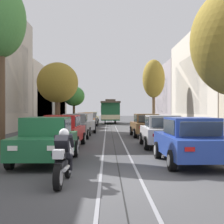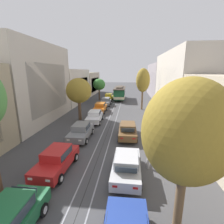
% 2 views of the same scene
% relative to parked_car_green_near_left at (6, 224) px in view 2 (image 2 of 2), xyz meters
% --- Properties ---
extents(ground_plane, '(160.00, 160.00, 0.00)m').
position_rel_parked_car_green_near_left_xyz_m(ground_plane, '(2.48, 19.65, -0.80)').
color(ground_plane, '#424244').
extents(trolley_track_rails, '(1.14, 65.29, 0.01)m').
position_rel_parked_car_green_near_left_xyz_m(trolley_track_rails, '(2.48, 23.38, -0.79)').
color(trolley_track_rails, gray).
rests_on(trolley_track_rails, ground).
extents(building_facade_left, '(5.20, 56.99, 10.42)m').
position_rel_parked_car_green_near_left_xyz_m(building_facade_left, '(-7.98, 22.06, 3.36)').
color(building_facade_left, tan).
rests_on(building_facade_left, ground).
extents(building_facade_right, '(5.81, 56.99, 9.90)m').
position_rel_parked_car_green_near_left_xyz_m(building_facade_right, '(13.10, 24.02, 3.57)').
color(building_facade_right, '#BCAD93').
rests_on(building_facade_right, ground).
extents(parked_car_green_near_left, '(2.01, 4.36, 1.58)m').
position_rel_parked_car_green_near_left_xyz_m(parked_car_green_near_left, '(0.00, 0.00, 0.00)').
color(parked_car_green_near_left, '#1E6038').
rests_on(parked_car_green_near_left, ground).
extents(parked_car_red_second_left, '(2.13, 4.42, 1.58)m').
position_rel_parked_car_green_near_left_xyz_m(parked_car_red_second_left, '(-0.10, 5.06, 0.00)').
color(parked_car_red_second_left, red).
rests_on(parked_car_red_second_left, ground).
extents(parked_car_grey_mid_left, '(2.00, 4.36, 1.58)m').
position_rel_parked_car_green_near_left_xyz_m(parked_car_grey_mid_left, '(-0.03, 10.73, 0.00)').
color(parked_car_grey_mid_left, slate).
rests_on(parked_car_grey_mid_left, ground).
extents(parked_car_white_fourth_left, '(2.12, 4.41, 1.58)m').
position_rel_parked_car_green_near_left_xyz_m(parked_car_white_fourth_left, '(0.17, 16.45, 0.00)').
color(parked_car_white_fourth_left, silver).
rests_on(parked_car_white_fourth_left, ground).
extents(parked_car_orange_fifth_left, '(2.01, 4.36, 1.58)m').
position_rel_parked_car_green_near_left_xyz_m(parked_car_orange_fifth_left, '(-0.10, 22.29, 0.00)').
color(parked_car_orange_fifth_left, orange).
rests_on(parked_car_orange_fifth_left, ground).
extents(parked_car_grey_sixth_left, '(2.01, 4.37, 1.58)m').
position_rel_parked_car_green_near_left_xyz_m(parked_car_grey_sixth_left, '(0.03, 28.01, 0.00)').
color(parked_car_grey_sixth_left, slate).
rests_on(parked_car_grey_sixth_left, ground).
extents(parked_car_yellow_far_left, '(2.08, 4.39, 1.58)m').
position_rel_parked_car_green_near_left_xyz_m(parked_car_yellow_far_left, '(-0.12, 33.89, 0.00)').
color(parked_car_yellow_far_left, gold).
rests_on(parked_car_yellow_far_left, ground).
extents(parked_car_silver_second_right, '(2.05, 4.38, 1.58)m').
position_rel_parked_car_green_near_left_xyz_m(parked_car_silver_second_right, '(4.82, 4.89, 0.00)').
color(parked_car_silver_second_right, '#B7B7BC').
rests_on(parked_car_silver_second_right, ground).
extents(parked_car_brown_mid_right, '(2.07, 4.39, 1.58)m').
position_rel_parked_car_green_near_left_xyz_m(parked_car_brown_mid_right, '(4.79, 11.59, 0.00)').
color(parked_car_brown_mid_right, brown).
rests_on(parked_car_brown_mid_right, ground).
extents(street_tree_kerb_left_second, '(3.56, 3.31, 5.96)m').
position_rel_parked_car_green_near_left_xyz_m(street_tree_kerb_left_second, '(-2.19, 17.44, 3.39)').
color(street_tree_kerb_left_second, brown).
rests_on(street_tree_kerb_left_second, ground).
extents(street_tree_kerb_left_mid, '(2.92, 2.72, 5.12)m').
position_rel_parked_car_green_near_left_xyz_m(street_tree_kerb_left_mid, '(-2.47, 34.28, 2.93)').
color(street_tree_kerb_left_mid, brown).
rests_on(street_tree_kerb_left_mid, ground).
extents(street_tree_kerb_right_near, '(3.63, 3.30, 6.70)m').
position_rel_parked_car_green_near_left_xyz_m(street_tree_kerb_right_near, '(7.22, 1.48, 3.71)').
color(street_tree_kerb_right_near, brown).
rests_on(street_tree_kerb_right_near, ground).
extents(street_tree_kerb_right_second, '(2.44, 2.49, 7.38)m').
position_rel_parked_car_green_near_left_xyz_m(street_tree_kerb_right_second, '(7.17, 25.09, 4.44)').
color(street_tree_kerb_right_second, brown).
rests_on(street_tree_kerb_right_second, ground).
extents(cable_car_trolley, '(2.62, 9.14, 3.28)m').
position_rel_parked_car_green_near_left_xyz_m(cable_car_trolley, '(2.48, 35.09, 0.86)').
color(cable_car_trolley, '#1E5B38').
rests_on(cable_car_trolley, ground).
extents(fire_hydrant, '(0.40, 0.22, 0.84)m').
position_rel_parked_car_green_near_left_xyz_m(fire_hydrant, '(6.37, 5.96, -0.38)').
color(fire_hydrant, '#B2B2B7').
rests_on(fire_hydrant, ground).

